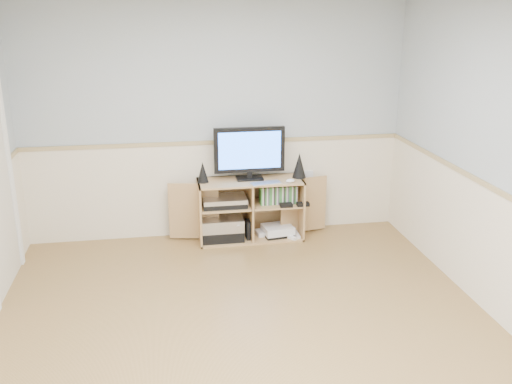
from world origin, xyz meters
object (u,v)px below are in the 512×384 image
at_px(game_consoles, 276,231).
at_px(monitor, 249,151).
at_px(media_cabinet, 250,207).
at_px(keyboard, 266,183).

bearing_deg(game_consoles, monitor, 167.93).
bearing_deg(game_consoles, media_cabinet, 167.35).
xyz_separation_m(media_cabinet, game_consoles, (0.28, -0.06, -0.26)).
relative_size(media_cabinet, monitor, 2.32).
height_order(keyboard, game_consoles, keyboard).
bearing_deg(media_cabinet, keyboard, -53.86).
relative_size(monitor, keyboard, 2.37).
bearing_deg(keyboard, media_cabinet, 114.95).
bearing_deg(media_cabinet, game_consoles, -12.65).
bearing_deg(media_cabinet, monitor, -90.00).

